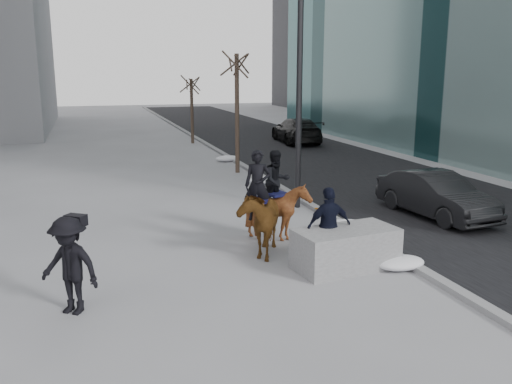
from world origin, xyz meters
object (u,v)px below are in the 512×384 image
object	(u,v)px
planter	(346,249)
mounted_left	(259,215)
mounted_right	(278,205)
car_near	(436,195)

from	to	relation	value
planter	mounted_left	size ratio (longest dim) A/B	0.91
mounted_right	planter	bearing A→B (deg)	-73.43
planter	mounted_right	size ratio (longest dim) A/B	0.97
planter	mounted_right	world-z (taller)	mounted_right
car_near	mounted_left	distance (m)	6.09
mounted_right	mounted_left	bearing A→B (deg)	-132.63
car_near	planter	bearing A→B (deg)	-150.87
mounted_left	planter	bearing A→B (deg)	-46.59
mounted_left	mounted_right	size ratio (longest dim) A/B	1.07
planter	mounted_right	xyz separation A→B (m)	(-0.71, 2.37, 0.47)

